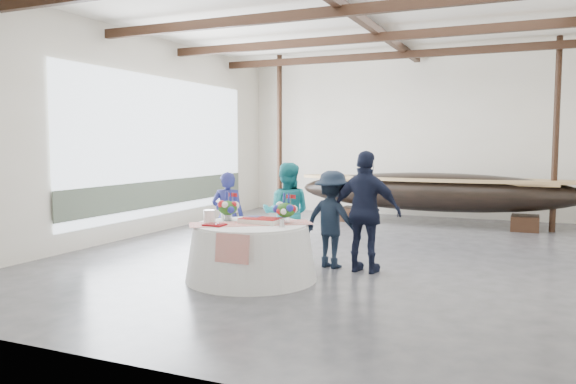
% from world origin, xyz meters
% --- Properties ---
extents(floor, '(10.00, 12.00, 0.01)m').
position_xyz_m(floor, '(0.00, 0.00, 0.00)').
color(floor, '#3D3D42').
rests_on(floor, ground).
extents(wall_back, '(10.00, 0.02, 4.50)m').
position_xyz_m(wall_back, '(0.00, 6.00, 2.25)').
color(wall_back, silver).
rests_on(wall_back, ground).
extents(wall_front, '(10.00, 0.02, 4.50)m').
position_xyz_m(wall_front, '(0.00, -6.00, 2.25)').
color(wall_front, silver).
rests_on(wall_front, ground).
extents(wall_left, '(0.02, 12.00, 4.50)m').
position_xyz_m(wall_left, '(-5.00, 0.00, 2.25)').
color(wall_left, silver).
rests_on(wall_left, ground).
extents(ceiling, '(10.00, 12.00, 0.01)m').
position_xyz_m(ceiling, '(0.00, 0.00, 4.50)').
color(ceiling, white).
rests_on(ceiling, wall_back).
extents(pavilion_structure, '(9.80, 11.76, 4.50)m').
position_xyz_m(pavilion_structure, '(0.00, 0.75, 4.00)').
color(pavilion_structure, black).
rests_on(pavilion_structure, ground).
extents(open_bay, '(0.03, 7.00, 3.20)m').
position_xyz_m(open_bay, '(-4.95, 1.00, 1.83)').
color(open_bay, silver).
rests_on(open_bay, ground).
extents(longboat_display, '(7.08, 1.42, 1.33)m').
position_xyz_m(longboat_display, '(0.79, 4.30, 0.85)').
color(longboat_display, black).
rests_on(longboat_display, ground).
extents(banquet_table, '(2.00, 2.00, 0.85)m').
position_xyz_m(banquet_table, '(-0.84, -2.58, 0.43)').
color(banquet_table, silver).
rests_on(banquet_table, ground).
extents(tabletop_items, '(1.83, 1.50, 0.40)m').
position_xyz_m(tabletop_items, '(-0.91, -2.42, 1.00)').
color(tabletop_items, red).
rests_on(tabletop_items, banquet_table).
extents(guest_woman_blue, '(0.67, 0.55, 1.57)m').
position_xyz_m(guest_woman_blue, '(-1.90, -1.44, 0.78)').
color(guest_woman_blue, navy).
rests_on(guest_woman_blue, ground).
extents(guest_woman_teal, '(1.00, 0.87, 1.74)m').
position_xyz_m(guest_woman_teal, '(-0.81, -1.31, 0.87)').
color(guest_woman_teal, teal).
rests_on(guest_woman_teal, ground).
extents(guest_man_left, '(1.15, 0.82, 1.62)m').
position_xyz_m(guest_man_left, '(0.01, -1.29, 0.81)').
color(guest_man_left, black).
rests_on(guest_man_left, ground).
extents(guest_man_right, '(1.17, 0.55, 1.95)m').
position_xyz_m(guest_man_right, '(0.62, -1.42, 0.98)').
color(guest_man_right, black).
rests_on(guest_man_right, ground).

